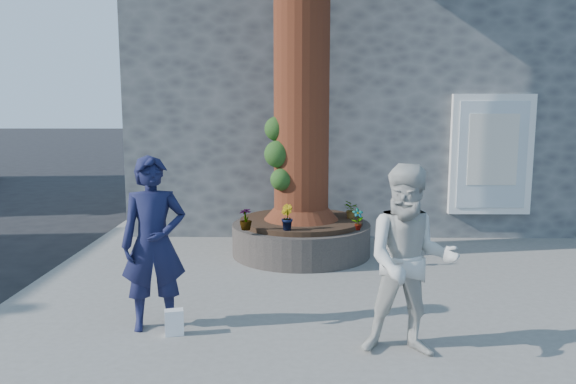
{
  "coord_description": "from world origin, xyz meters",
  "views": [
    {
      "loc": [
        0.71,
        -7.19,
        2.57
      ],
      "look_at": [
        0.59,
        1.5,
        1.25
      ],
      "focal_mm": 35.0,
      "sensor_mm": 36.0,
      "label": 1
    }
  ],
  "objects": [
    {
      "name": "pavement",
      "position": [
        1.5,
        1.0,
        0.06
      ],
      "size": [
        9.0,
        8.0,
        0.12
      ],
      "primitive_type": "cube",
      "color": "slate",
      "rests_on": "ground"
    },
    {
      "name": "shopping_bag",
      "position": [
        -0.61,
        -1.41,
        0.26
      ],
      "size": [
        0.22,
        0.17,
        0.28
      ],
      "primitive_type": "cube",
      "rotation": [
        0.0,
        0.0,
        0.25
      ],
      "color": "white",
      "rests_on": "pavement"
    },
    {
      "name": "man",
      "position": [
        -0.85,
        -1.21,
        1.09
      ],
      "size": [
        0.79,
        0.62,
        1.93
      ],
      "primitive_type": "imported",
      "rotation": [
        0.0,
        0.0,
        0.24
      ],
      "color": "#141739",
      "rests_on": "pavement"
    },
    {
      "name": "plant_d",
      "position": [
        1.65,
        2.04,
        0.87
      ],
      "size": [
        0.32,
        0.34,
        0.3
      ],
      "primitive_type": "imported",
      "rotation": [
        0.0,
        0.0,
        5.06
      ],
      "color": "gray",
      "rests_on": "planter"
    },
    {
      "name": "plant_a",
      "position": [
        1.65,
        1.15,
        0.89
      ],
      "size": [
        0.2,
        0.16,
        0.33
      ],
      "primitive_type": "imported",
      "rotation": [
        0.0,
        0.0,
        0.23
      ],
      "color": "gray",
      "rests_on": "planter"
    },
    {
      "name": "woman",
      "position": [
        1.83,
        -1.85,
        1.08
      ],
      "size": [
        1.0,
        0.82,
        1.91
      ],
      "primitive_type": "imported",
      "rotation": [
        0.0,
        0.0,
        -0.1
      ],
      "color": "beige",
      "rests_on": "pavement"
    },
    {
      "name": "plant_c",
      "position": [
        -0.05,
        1.15,
        0.89
      ],
      "size": [
        0.24,
        0.24,
        0.33
      ],
      "primitive_type": "imported",
      "rotation": [
        0.0,
        0.0,
        3.53
      ],
      "color": "gray",
      "rests_on": "planter"
    },
    {
      "name": "planter",
      "position": [
        0.8,
        2.0,
        0.41
      ],
      "size": [
        2.3,
        2.3,
        0.6
      ],
      "color": "black",
      "rests_on": "pavement"
    },
    {
      "name": "plant_b",
      "position": [
        0.57,
        1.15,
        0.91
      ],
      "size": [
        0.28,
        0.29,
        0.39
      ],
      "primitive_type": "imported",
      "rotation": [
        0.0,
        0.0,
        2.07
      ],
      "color": "gray",
      "rests_on": "planter"
    },
    {
      "name": "stone_shop",
      "position": [
        2.5,
        7.2,
        3.16
      ],
      "size": [
        10.3,
        8.3,
        6.3
      ],
      "color": "#474A4C",
      "rests_on": "ground"
    },
    {
      "name": "ground",
      "position": [
        0.0,
        0.0,
        0.0
      ],
      "size": [
        120.0,
        120.0,
        0.0
      ],
      "primitive_type": "plane",
      "color": "black",
      "rests_on": "ground"
    },
    {
      "name": "yellow_line",
      "position": [
        -3.05,
        1.0,
        0.0
      ],
      "size": [
        0.1,
        30.0,
        0.01
      ],
      "primitive_type": "cube",
      "color": "yellow",
      "rests_on": "ground"
    }
  ]
}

